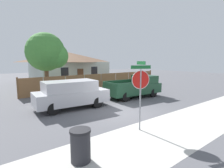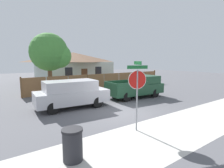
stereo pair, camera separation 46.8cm
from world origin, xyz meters
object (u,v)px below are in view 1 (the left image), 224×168
at_px(stop_sign, 141,84).
at_px(red_suv, 71,93).
at_px(orange_pickup, 135,87).
at_px(trash_bin, 81,145).
at_px(house, 69,66).
at_px(oak_tree, 48,53).

bearing_deg(stop_sign, red_suv, 121.83).
bearing_deg(orange_pickup, stop_sign, -129.15).
relative_size(orange_pickup, stop_sign, 1.60).
relative_size(stop_sign, trash_bin, 2.98).
height_order(house, red_suv, house).
xyz_separation_m(red_suv, trash_bin, (-2.42, -5.88, -0.46)).
xyz_separation_m(oak_tree, orange_pickup, (5.10, -6.68, -2.95)).
bearing_deg(house, stop_sign, -105.45).
relative_size(red_suv, trash_bin, 4.63).
distance_m(oak_tree, red_suv, 7.28).
relative_size(house, oak_tree, 1.85).
bearing_deg(trash_bin, orange_pickup, 35.34).
xyz_separation_m(house, orange_pickup, (-0.48, -14.47, -1.36)).
xyz_separation_m(oak_tree, stop_sign, (0.13, -11.93, -1.73)).
distance_m(house, trash_bin, 22.19).
bearing_deg(oak_tree, stop_sign, -89.38).
xyz_separation_m(red_suv, orange_pickup, (5.84, -0.02, -0.11)).
bearing_deg(trash_bin, red_suv, 67.64).
bearing_deg(stop_sign, oak_tree, 113.05).
height_order(stop_sign, trash_bin, stop_sign).
xyz_separation_m(orange_pickup, stop_sign, (-4.97, -5.25, 1.23)).
bearing_deg(trash_bin, stop_sign, 10.43).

